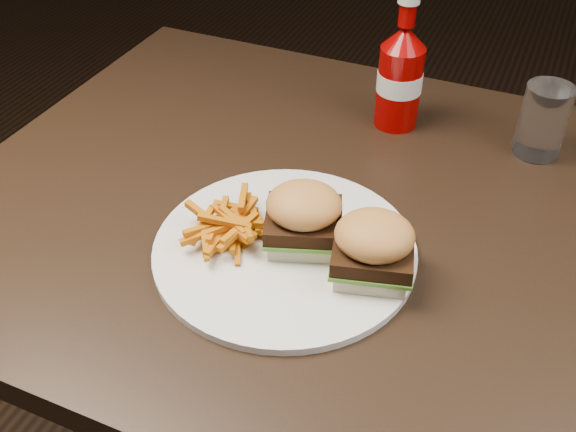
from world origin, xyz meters
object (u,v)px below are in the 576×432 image
at_px(dining_table, 397,234).
at_px(plate, 285,249).
at_px(tumbler, 543,120).
at_px(ketchup_bottle, 399,89).

xyz_separation_m(dining_table, plate, (-0.11, -0.11, 0.03)).
bearing_deg(plate, tumbler, 54.18).
height_order(ketchup_bottle, tumbler, ketchup_bottle).
distance_m(dining_table, ketchup_bottle, 0.26).
bearing_deg(ketchup_bottle, dining_table, -72.41).
xyz_separation_m(plate, ketchup_bottle, (0.04, 0.34, 0.06)).
xyz_separation_m(ketchup_bottle, tumbler, (0.21, 0.00, -0.01)).
relative_size(dining_table, plate, 3.74).
bearing_deg(tumbler, ketchup_bottle, -179.24).
relative_size(dining_table, tumbler, 11.39).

